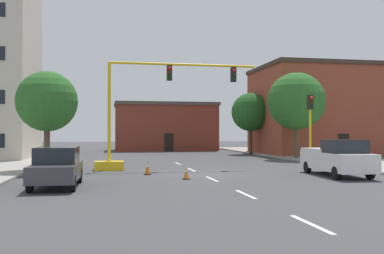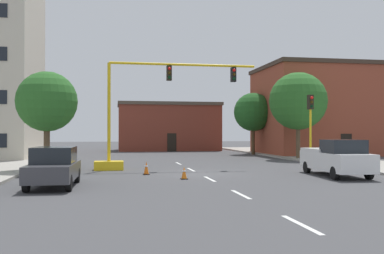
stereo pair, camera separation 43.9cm
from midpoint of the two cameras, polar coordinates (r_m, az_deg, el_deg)
ground_plane at (r=25.28m, az=1.37°, el=-6.07°), size 160.00×160.00×0.00m
sidewalk_right at (r=37.28m, az=18.53°, el=-4.16°), size 6.00×56.00×0.14m
lane_stripe_seg_0 at (r=12.02m, az=15.08°, el=-12.16°), size 0.16×2.40×0.01m
lane_stripe_seg_1 at (r=17.09m, az=7.11°, el=-8.71°), size 0.16×2.40×0.01m
lane_stripe_seg_2 at (r=22.36m, az=2.91°, el=-6.78°), size 0.16×2.40×0.01m
lane_stripe_seg_3 at (r=27.72m, az=0.33°, el=-5.58°), size 0.16×2.40×0.01m
lane_stripe_seg_4 at (r=33.13m, az=-1.40°, el=-4.76°), size 0.16×2.40×0.01m
building_brick_center at (r=56.15m, az=-2.90°, el=0.05°), size 12.83×7.32×6.04m
building_row_right at (r=48.29m, az=16.76°, el=2.09°), size 12.76×10.32×9.28m
traffic_signal_gantry at (r=27.91m, az=-7.44°, el=-0.77°), size 10.41×1.20×6.83m
traffic_light_pole_right at (r=29.43m, az=15.62°, el=1.60°), size 0.32×0.47×4.80m
tree_left_near at (r=27.52m, az=-17.96°, el=3.14°), size 3.61×3.61×6.02m
tree_right_far at (r=46.37m, az=8.24°, el=1.93°), size 4.03×4.03×6.47m
tree_right_mid at (r=38.89m, az=13.97°, el=3.29°), size 4.97×4.97×7.53m
pickup_truck_white at (r=24.94m, az=18.77°, el=-3.87°), size 2.32×5.51×1.99m
sedan_dark_gray_near_left at (r=19.96m, az=-16.95°, el=-4.96°), size 1.96×4.54×1.74m
traffic_cone_roadside_a at (r=22.21m, az=-0.47°, el=-6.00°), size 0.36×0.36×0.65m
traffic_cone_roadside_b at (r=24.64m, az=-5.47°, el=-5.35°), size 0.36×0.36×0.75m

